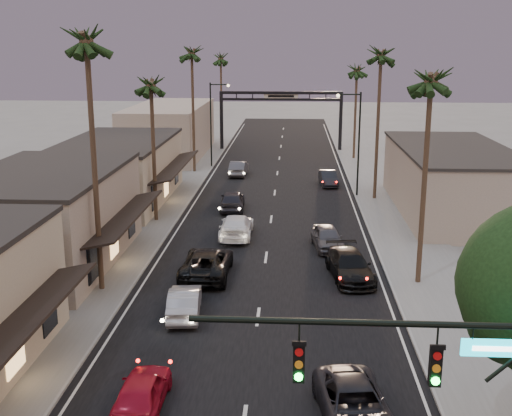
# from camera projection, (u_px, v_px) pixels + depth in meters

# --- Properties ---
(ground) EXTENTS (200.00, 200.00, 0.00)m
(ground) POSITION_uv_depth(u_px,v_px,m) (272.00, 209.00, 51.51)
(ground) COLOR slate
(ground) RESTS_ON ground
(road) EXTENTS (14.00, 120.00, 0.02)m
(road) POSITION_uv_depth(u_px,v_px,m) (274.00, 195.00, 56.34)
(road) COLOR black
(road) RESTS_ON ground
(sidewalk_left) EXTENTS (5.00, 92.00, 0.12)m
(sidewalk_left) POSITION_uv_depth(u_px,v_px,m) (181.00, 177.00, 63.64)
(sidewalk_left) COLOR slate
(sidewalk_left) RESTS_ON ground
(sidewalk_right) EXTENTS (5.00, 92.00, 0.12)m
(sidewalk_right) POSITION_uv_depth(u_px,v_px,m) (374.00, 180.00, 62.56)
(sidewalk_right) COLOR slate
(sidewalk_right) RESTS_ON ground
(storefront_mid) EXTENTS (8.00, 14.00, 5.50)m
(storefront_mid) POSITION_uv_depth(u_px,v_px,m) (46.00, 220.00, 38.02)
(storefront_mid) COLOR gray
(storefront_mid) RESTS_ON ground
(storefront_far) EXTENTS (8.00, 16.00, 5.00)m
(storefront_far) POSITION_uv_depth(u_px,v_px,m) (118.00, 172.00, 53.56)
(storefront_far) COLOR tan
(storefront_far) RESTS_ON ground
(storefront_dist) EXTENTS (8.00, 20.00, 6.00)m
(storefront_dist) POSITION_uv_depth(u_px,v_px,m) (170.00, 131.00, 75.68)
(storefront_dist) COLOR gray
(storefront_dist) RESTS_ON ground
(building_right) EXTENTS (8.00, 18.00, 5.00)m
(building_right) POSITION_uv_depth(u_px,v_px,m) (451.00, 181.00, 50.10)
(building_right) COLOR gray
(building_right) RESTS_ON ground
(traffic_signal) EXTENTS (8.51, 0.22, 7.80)m
(traffic_signal) POSITION_uv_depth(u_px,v_px,m) (464.00, 385.00, 15.11)
(traffic_signal) COLOR black
(traffic_signal) RESTS_ON ground
(arch) EXTENTS (15.20, 0.40, 7.27)m
(arch) POSITION_uv_depth(u_px,v_px,m) (281.00, 106.00, 79.15)
(arch) COLOR black
(arch) RESTS_ON ground
(streetlight_right) EXTENTS (2.13, 0.30, 9.00)m
(streetlight_right) POSITION_uv_depth(u_px,v_px,m) (356.00, 136.00, 54.63)
(streetlight_right) COLOR black
(streetlight_right) RESTS_ON ground
(streetlight_left) EXTENTS (2.13, 0.30, 9.00)m
(streetlight_left) POSITION_uv_depth(u_px,v_px,m) (213.00, 118.00, 67.99)
(streetlight_left) COLOR black
(streetlight_left) RESTS_ON ground
(palm_lb) EXTENTS (3.20, 3.20, 15.20)m
(palm_lb) POSITION_uv_depth(u_px,v_px,m) (86.00, 33.00, 31.27)
(palm_lb) COLOR #38281C
(palm_lb) RESTS_ON ground
(palm_lc) EXTENTS (3.20, 3.20, 12.20)m
(palm_lc) POSITION_uv_depth(u_px,v_px,m) (151.00, 79.00, 45.53)
(palm_lc) COLOR #38281C
(palm_lc) RESTS_ON ground
(palm_ld) EXTENTS (3.20, 3.20, 14.20)m
(palm_ld) POSITION_uv_depth(u_px,v_px,m) (192.00, 49.00, 63.43)
(palm_ld) COLOR #38281C
(palm_ld) RESTS_ON ground
(palm_ra) EXTENTS (3.20, 3.20, 13.20)m
(palm_ra) POSITION_uv_depth(u_px,v_px,m) (432.00, 73.00, 32.71)
(palm_ra) COLOR #38281C
(palm_ra) RESTS_ON ground
(palm_rb) EXTENTS (3.20, 3.20, 14.20)m
(palm_rb) POSITION_uv_depth(u_px,v_px,m) (381.00, 50.00, 51.82)
(palm_rb) COLOR #38281C
(palm_rb) RESTS_ON ground
(palm_rc) EXTENTS (3.20, 3.20, 12.20)m
(palm_rc) POSITION_uv_depth(u_px,v_px,m) (357.00, 67.00, 71.64)
(palm_rc) COLOR #38281C
(palm_rc) RESTS_ON ground
(palm_far) EXTENTS (3.20, 3.20, 13.20)m
(palm_far) POSITION_uv_depth(u_px,v_px,m) (221.00, 55.00, 85.90)
(palm_far) COLOR #38281C
(palm_far) RESTS_ON ground
(oncoming_red) EXTENTS (1.67, 4.12, 1.40)m
(oncoming_red) POSITION_uv_depth(u_px,v_px,m) (142.00, 391.00, 23.17)
(oncoming_red) COLOR maroon
(oncoming_red) RESTS_ON ground
(oncoming_pickup) EXTENTS (2.66, 5.74, 1.59)m
(oncoming_pickup) POSITION_uv_depth(u_px,v_px,m) (207.00, 263.00, 36.51)
(oncoming_pickup) COLOR black
(oncoming_pickup) RESTS_ON ground
(oncoming_silver) EXTENTS (1.89, 4.38, 1.40)m
(oncoming_silver) POSITION_uv_depth(u_px,v_px,m) (185.00, 302.00, 31.23)
(oncoming_silver) COLOR gray
(oncoming_silver) RESTS_ON ground
(oncoming_white) EXTENTS (2.18, 5.30, 1.54)m
(oncoming_white) POSITION_uv_depth(u_px,v_px,m) (236.00, 226.00, 44.01)
(oncoming_white) COLOR white
(oncoming_white) RESTS_ON ground
(oncoming_dgrey) EXTENTS (2.07, 4.74, 1.59)m
(oncoming_dgrey) POSITION_uv_depth(u_px,v_px,m) (232.00, 200.00, 51.16)
(oncoming_dgrey) COLOR black
(oncoming_dgrey) RESTS_ON ground
(oncoming_grey_far) EXTENTS (1.70, 4.54, 1.48)m
(oncoming_grey_far) POSITION_uv_depth(u_px,v_px,m) (239.00, 168.00, 64.73)
(oncoming_grey_far) COLOR #444449
(oncoming_grey_far) RESTS_ON ground
(curbside_near) EXTENTS (2.98, 5.30, 1.40)m
(curbside_near) POSITION_uv_depth(u_px,v_px,m) (354.00, 405.00, 22.28)
(curbside_near) COLOR black
(curbside_near) RESTS_ON ground
(curbside_black) EXTENTS (2.84, 5.52, 1.53)m
(curbside_black) POSITION_uv_depth(u_px,v_px,m) (350.00, 266.00, 36.13)
(curbside_black) COLOR black
(curbside_black) RESTS_ON ground
(curbside_grey) EXTENTS (2.30, 4.51, 1.47)m
(curbside_grey) POSITION_uv_depth(u_px,v_px,m) (327.00, 237.00, 41.51)
(curbside_grey) COLOR #444348
(curbside_grey) RESTS_ON ground
(curbside_far) EXTENTS (1.79, 4.26, 1.37)m
(curbside_far) POSITION_uv_depth(u_px,v_px,m) (328.00, 178.00, 60.11)
(curbside_far) COLOR black
(curbside_far) RESTS_ON ground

